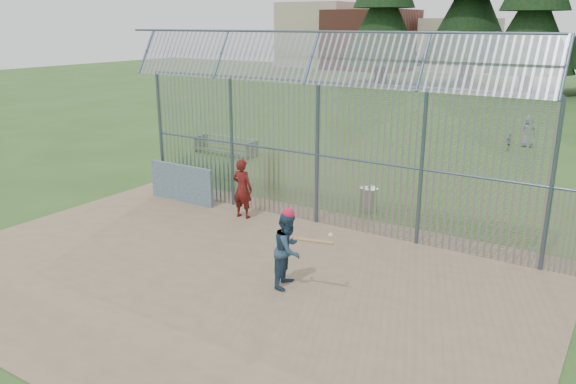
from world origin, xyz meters
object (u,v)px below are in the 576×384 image
Objects in this scene: onlooker at (242,189)px; bleacher at (226,145)px; trash_can at (369,200)px; dugout_wall at (182,183)px; batter at (288,250)px.

bleacher is (-5.69, 6.29, -0.49)m from onlooker.
bleacher is at bearing 156.19° from trash_can.
batter is at bearing -27.92° from dugout_wall.
batter is at bearing -45.35° from bleacher.
dugout_wall is at bearing -156.94° from trash_can.
bleacher is at bearing -51.07° from onlooker.
trash_can is at bearing -141.95° from onlooker.
batter reaches higher than trash_can.
dugout_wall is 3.05× the size of trash_can.
trash_can is (-0.66, 5.55, -0.47)m from batter.
dugout_wall is 1.51× the size of batter.
onlooker reaches higher than bleacher.
batter is 13.11m from bleacher.
batter is 5.61m from trash_can.
batter is 0.94× the size of onlooker.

